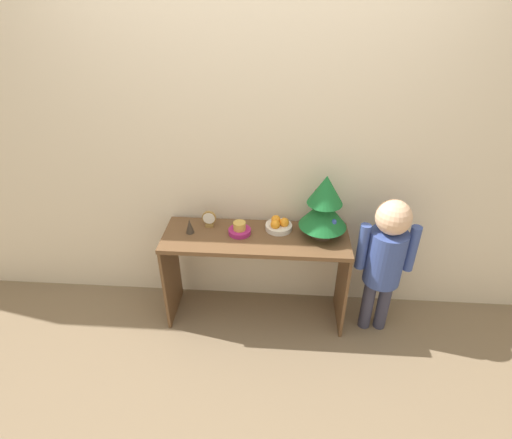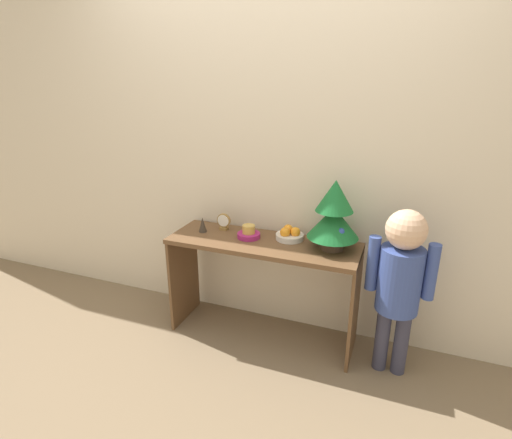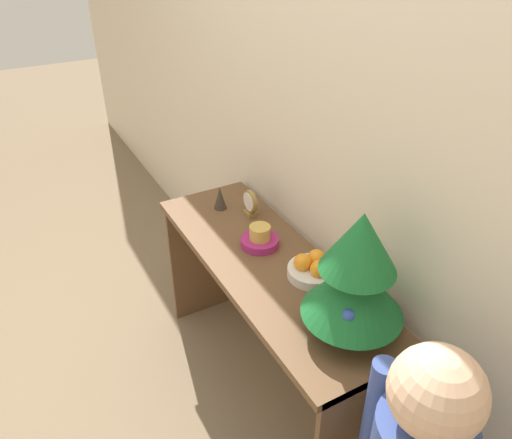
% 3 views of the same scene
% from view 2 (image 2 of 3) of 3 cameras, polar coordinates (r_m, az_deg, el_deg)
% --- Properties ---
extents(ground_plane, '(12.00, 12.00, 0.00)m').
position_cam_2_polar(ground_plane, '(2.71, -0.64, -18.30)').
color(ground_plane, '#7A664C').
extents(back_wall, '(7.00, 0.05, 2.50)m').
position_cam_2_polar(back_wall, '(2.60, 2.99, 10.34)').
color(back_wall, beige).
rests_on(back_wall, ground_plane).
extents(console_table, '(1.22, 0.41, 0.69)m').
position_cam_2_polar(console_table, '(2.59, 0.99, -6.20)').
color(console_table, brown).
rests_on(console_table, ground_plane).
extents(mini_tree, '(0.31, 0.31, 0.43)m').
position_cam_2_polar(mini_tree, '(2.39, 11.08, 0.74)').
color(mini_tree, '#4C3828').
rests_on(mini_tree, console_table).
extents(fruit_bowl, '(0.18, 0.18, 0.09)m').
position_cam_2_polar(fruit_bowl, '(2.56, 4.83, -2.13)').
color(fruit_bowl, silver).
rests_on(fruit_bowl, console_table).
extents(singing_bowl, '(0.15, 0.15, 0.09)m').
position_cam_2_polar(singing_bowl, '(2.58, -1.05, -1.98)').
color(singing_bowl, '#9E2366').
rests_on(singing_bowl, console_table).
extents(desk_clock, '(0.10, 0.04, 0.12)m').
position_cam_2_polar(desk_clock, '(2.71, -4.64, -0.34)').
color(desk_clock, olive).
rests_on(desk_clock, console_table).
extents(figurine, '(0.05, 0.05, 0.10)m').
position_cam_2_polar(figurine, '(2.69, -7.63, -0.72)').
color(figurine, '#382D23').
rests_on(figurine, console_table).
extents(child_figure, '(0.37, 0.24, 1.02)m').
position_cam_2_polar(child_figure, '(2.37, 19.90, -7.54)').
color(child_figure, '#38384C').
rests_on(child_figure, ground_plane).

